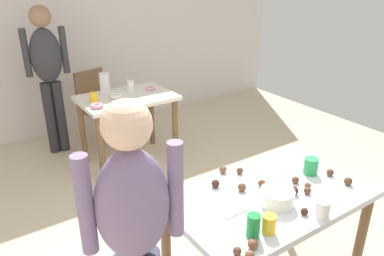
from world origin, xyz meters
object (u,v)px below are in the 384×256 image
Objects in this scene: dining_table_near at (269,208)px; chair_far_table at (97,103)px; dining_table_far at (127,108)px; person_adult_far at (48,68)px; soda_can at (253,226)px; pitcher_far at (105,82)px; person_girl_near at (135,230)px; mixing_bowl at (277,197)px.

dining_table_near is 2.80m from chair_far_table.
person_adult_far is (-0.57, 0.70, 0.36)m from dining_table_far.
pitcher_far reaches higher than soda_can.
person_adult_far is at bearing 135.64° from pitcher_far.
person_girl_near reaches higher than soda_can.
chair_far_table is at bearing -2.48° from person_adult_far.
mixing_bowl is at bearing 23.22° from soda_can.
dining_table_near is 0.91m from person_girl_near.
person_girl_near is 0.57m from soda_can.
person_girl_near is 2.55m from pitcher_far.
person_adult_far is 8.04× the size of pitcher_far.
person_girl_near is (-0.88, -0.04, 0.25)m from dining_table_near.
person_girl_near is 0.92× the size of person_adult_far.
mixing_bowl is (0.45, -2.91, -0.19)m from person_adult_far.
dining_table_near and dining_table_far have the same top height.
person_adult_far is 3.05m from soda_can.
dining_table_far is 2.22m from mixing_bowl.
soda_can is (-0.29, -0.13, 0.02)m from mixing_bowl.
person_adult_far is at bearing 98.77° from mixing_bowl.
pitcher_far is (-0.00, 2.47, 0.06)m from mixing_bowl.
chair_far_table is at bearing 85.52° from pitcher_far.
mixing_bowl reaches higher than dining_table_far.
pitcher_far is (0.82, 2.41, -0.04)m from person_girl_near.
person_adult_far is 2.95m from mixing_bowl.
person_girl_near is 12.27× the size of soda_can.
mixing_bowl is 2.47m from pitcher_far.
mixing_bowl is at bearing -93.13° from dining_table_far.
person_girl_near is (-0.85, -2.83, 0.40)m from chair_far_table.
dining_table_near is 1.26× the size of dining_table_far.
chair_far_table is 2.91m from mixing_bowl.
mixing_bowl reaches higher than dining_table_near.
chair_far_table is 0.68m from person_adult_far.
mixing_bowl is (-0.05, -0.10, 0.15)m from dining_table_near.
chair_far_table is at bearing 90.44° from dining_table_near.
dining_table_near is at bearing -79.86° from person_adult_far.
dining_table_far is 7.77× the size of soda_can.
chair_far_table reaches higher than dining_table_near.
chair_far_table is (-0.02, 2.79, -0.15)m from dining_table_near.
soda_can is (-0.32, -3.02, 0.31)m from chair_far_table.
chair_far_table is at bearing 97.44° from dining_table_far.
dining_table_far is (0.07, 2.11, -0.02)m from dining_table_near.
pitcher_far is (-0.12, 0.26, 0.23)m from dining_table_far.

